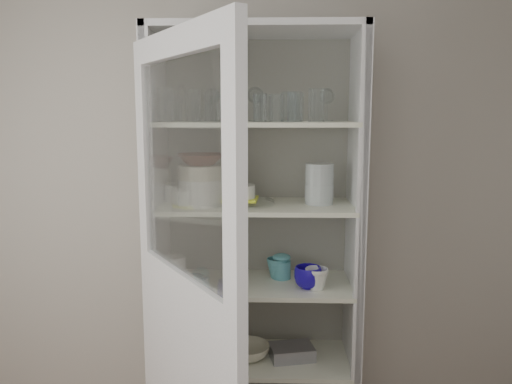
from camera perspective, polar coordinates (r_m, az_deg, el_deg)
The scene contains 35 objects.
wall_back at distance 2.68m, azimuth -4.12°, elevation 0.36°, with size 3.60×0.02×2.60m, color #B4AEA3.
pantry_cabinet at distance 2.59m, azimuth 0.05°, elevation -8.09°, with size 1.00×0.45×2.10m.
cupboard_door at distance 2.02m, azimuth -8.09°, elevation -15.29°, with size 0.52×0.78×2.00m.
tumbler_0 at distance 2.34m, azimuth -10.35°, elevation 9.74°, with size 0.08×0.08×0.15m, color silver.
tumbler_1 at distance 2.30m, azimuth -3.36°, elevation 9.66°, with size 0.07×0.07×0.13m, color silver.
tumbler_2 at distance 2.29m, azimuth 0.46°, elevation 9.60°, with size 0.06×0.06×0.13m, color silver.
tumbler_3 at distance 2.29m, azimuth 3.77°, elevation 9.68°, with size 0.07×0.07×0.14m, color silver.
tumbler_4 at distance 2.27m, azimuth 2.33°, elevation 9.55°, with size 0.06×0.06×0.12m, color silver.
tumbler_5 at distance 2.27m, azimuth 4.41°, elevation 9.66°, with size 0.07×0.07×0.13m, color silver.
tumbler_6 at distance 2.30m, azimuth 6.92°, elevation 9.81°, with size 0.08×0.08×0.15m, color silver.
tumbler_7 at distance 2.44m, azimuth -7.16°, elevation 9.78°, with size 0.08×0.08×0.15m, color silver.
tumbler_8 at distance 2.45m, azimuth -9.19°, elevation 9.43°, with size 0.06×0.06×0.13m, color silver.
tumbler_9 at distance 2.40m, azimuth -5.17°, elevation 9.50°, with size 0.06×0.06×0.13m, color silver.
tumbler_10 at distance 2.41m, azimuth 1.24°, elevation 9.53°, with size 0.06×0.06×0.13m, color silver.
tumbler_11 at distance 2.40m, azimuth 4.66°, elevation 9.62°, with size 0.07×0.07×0.13m, color silver.
goblet_0 at distance 2.51m, azimuth -5.03°, elevation 10.06°, with size 0.08×0.08×0.18m, color silver, non-canonical shape.
goblet_1 at distance 2.50m, azimuth -3.50°, elevation 10.05°, with size 0.08×0.08×0.17m, color silver, non-canonical shape.
goblet_2 at distance 2.54m, azimuth -0.08°, elevation 10.19°, with size 0.08×0.08×0.19m, color silver, non-canonical shape.
goblet_3 at distance 2.55m, azimuth 8.09°, elevation 10.01°, with size 0.08×0.08×0.18m, color silver, non-canonical shape.
plate_stack_front at distance 2.43m, azimuth -6.30°, elevation 0.02°, with size 0.22×0.22×0.13m, color white.
plate_stack_back at distance 2.58m, azimuth -8.33°, elevation 0.00°, with size 0.20×0.20×0.08m, color white.
cream_bowl at distance 2.42m, azimuth -6.34°, elevation 2.28°, with size 0.22×0.22×0.07m, color beige.
terracotta_bowl at distance 2.41m, azimuth -6.36°, elevation 3.73°, with size 0.22×0.22×0.05m, color #491D13.
glass_platter at distance 2.44m, azimuth -1.81°, elevation -1.16°, with size 0.34×0.34×0.02m, color silver.
yellow_trivet at distance 2.44m, azimuth -1.81°, elevation -0.81°, with size 0.17×0.17×0.01m, color yellow.
white_ramekin at distance 2.44m, azimuth -1.81°, elevation 0.07°, with size 0.15×0.15×0.06m, color white.
grey_bowl_stack at distance 2.45m, azimuth 7.24°, elevation 0.93°, with size 0.14×0.14×0.20m, color #B7BFBE.
mug_blue at distance 2.46m, azimuth 5.97°, elevation -9.67°, with size 0.14×0.14×0.11m, color #1313A3.
mug_teal at distance 2.60m, azimuth 2.46°, elevation -8.67°, with size 0.11×0.11×0.10m, color teal.
mug_white at distance 2.45m, azimuth 6.94°, elevation -9.81°, with size 0.11×0.11×0.10m, color white.
teal_jar at distance 2.59m, azimuth 2.94°, elevation -8.64°, with size 0.09×0.09×0.11m.
measuring_cups at distance 2.53m, azimuth -7.12°, elevation -9.98°, with size 0.10×0.10×0.04m, color #A6A5B5.
white_canister at distance 2.58m, azimuth -9.26°, elevation -8.65°, with size 0.11×0.11×0.13m, color white.
cream_dish at distance 2.68m, azimuth -0.92°, elevation -17.74°, with size 0.22×0.22×0.07m, color beige.
tin_box at distance 2.68m, azimuth 4.10°, elevation -17.77°, with size 0.22×0.15×0.07m, color #9797A3.
Camera 1 is at (0.28, -1.14, 1.70)m, focal length 35.00 mm.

